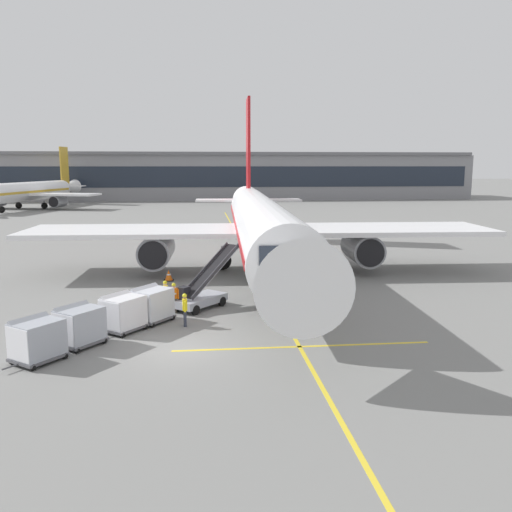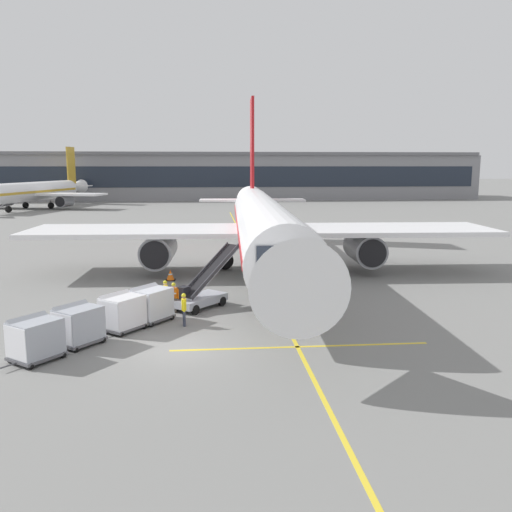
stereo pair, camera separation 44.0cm
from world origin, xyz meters
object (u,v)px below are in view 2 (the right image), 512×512
Objects in this scene: parked_airplane at (262,224)px; ground_crew_by_carts at (165,293)px; baggage_cart_third at (78,324)px; baggage_cart_second at (122,311)px; belt_loader at (202,292)px; distant_airplane at (35,192)px; baggage_cart_lead at (151,303)px; ground_crew_marshaller at (174,296)px; baggage_cart_fourth at (35,338)px; safety_cone_engine_keepout at (170,275)px; ground_crew_by_loader at (184,307)px.

parked_airplane is 26.57× the size of ground_crew_by_carts.
baggage_cart_second is at bearing 50.32° from baggage_cart_third.
distant_airplane is (-32.46, 76.22, 2.36)m from belt_loader.
baggage_cart_lead reaches higher than ground_crew_marshaller.
belt_loader reaches higher than baggage_cart_third.
baggage_cart_fourth reaches higher than safety_cone_engine_keepout.
baggage_cart_second is 1.00× the size of baggage_cart_third.
baggage_cart_second is at bearing -97.76° from safety_cone_engine_keepout.
baggage_cart_third is at bearing -103.35° from safety_cone_engine_keepout.
distant_airplane is at bearing 106.80° from baggage_cart_fourth.
baggage_cart_lead is 10.42m from safety_cone_engine_keepout.
baggage_cart_lead is 2.06m from ground_crew_by_loader.
baggage_cart_fourth is (-3.03, -3.95, 0.00)m from baggage_cart_second.
baggage_cart_third is (-5.65, -6.22, 0.07)m from belt_loader.
parked_airplane is at bearing 68.62° from ground_crew_by_loader.
parked_airplane is 17.52× the size of baggage_cart_lead.
baggage_cart_lead is 4.66m from baggage_cart_third.
baggage_cart_second is at bearing -133.47° from belt_loader.
distant_airplane is at bearing 113.75° from safety_cone_engine_keepout.
ground_crew_by_loader and ground_crew_by_carts have the same top height.
baggage_cart_third reaches higher than safety_cone_engine_keepout.
distant_airplane reaches higher than baggage_cart_lead.
baggage_cart_third is (-1.69, -2.04, 0.00)m from baggage_cart_second.
baggage_cart_second reaches higher than ground_crew_by_carts.
safety_cone_engine_keepout is at bearing 97.29° from ground_crew_by_loader.
distant_airplane is (-37.11, 65.79, -0.48)m from parked_airplane.
safety_cone_engine_keepout is (-0.27, 8.15, -0.61)m from ground_crew_by_carts.
ground_crew_marshaller reaches higher than safety_cone_engine_keepout.
baggage_cart_fourth reaches higher than ground_crew_by_loader.
safety_cone_engine_keepout is (-1.46, 11.41, -0.61)m from ground_crew_by_loader.
baggage_cart_second is at bearing -170.38° from ground_crew_by_loader.
baggage_cart_fourth is at bearing -143.82° from ground_crew_by_loader.
parked_airplane is at bearing 57.92° from baggage_cart_fourth.
distant_airplane is at bearing 113.07° from belt_loader.
baggage_cart_third is 6.84m from ground_crew_by_carts.
distant_airplane is at bearing 108.02° from baggage_cart_third.
parked_airplane is 13.32m from ground_crew_marshaller.
belt_loader is 2.10m from ground_crew_by_carts.
ground_crew_by_loader is 2.70m from ground_crew_marshaller.
baggage_cart_second is 4.23m from ground_crew_by_carts.
baggage_cart_second and baggage_cart_fourth have the same top height.
ground_crew_by_carts is (3.58, 5.82, -0.00)m from baggage_cart_third.
parked_airplane is at bearing -60.58° from distant_airplane.
ground_crew_by_loader is 1.00× the size of ground_crew_marshaller.
baggage_cart_lead is 7.00m from baggage_cart_fourth.
parked_airplane reaches higher than ground_crew_by_loader.
baggage_cart_third is 1.00× the size of baggage_cart_fourth.
ground_crew_by_loader is at bearing 9.62° from baggage_cart_second.
baggage_cart_fourth is at bearing -122.50° from ground_crew_by_carts.
baggage_cart_fourth is 0.07× the size of distant_airplane.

